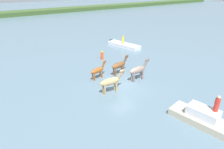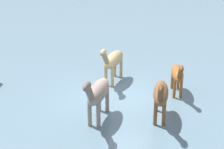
% 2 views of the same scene
% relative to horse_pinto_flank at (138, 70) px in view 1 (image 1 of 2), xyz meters
% --- Properties ---
extents(ground_plane, '(196.87, 196.87, 0.00)m').
position_rel_horse_pinto_flank_xyz_m(ground_plane, '(-1.95, 0.11, -1.12)').
color(ground_plane, slate).
extents(distant_shoreline, '(177.19, 6.00, 2.40)m').
position_rel_horse_pinto_flank_xyz_m(distant_shoreline, '(-1.95, 53.04, -1.12)').
color(distant_shoreline, '#365126').
rests_on(distant_shoreline, ground_plane).
extents(horse_pinto_flank, '(2.62, 0.73, 2.03)m').
position_rel_horse_pinto_flank_xyz_m(horse_pinto_flank, '(0.00, 0.00, 0.00)').
color(horse_pinto_flank, gray).
rests_on(horse_pinto_flank, ground_plane).
extents(horse_mid_herd, '(2.44, 0.85, 1.88)m').
position_rel_horse_pinto_flank_xyz_m(horse_mid_herd, '(-0.76, 2.20, -0.08)').
color(horse_mid_herd, brown).
rests_on(horse_mid_herd, ground_plane).
extents(horse_gray_outer, '(2.54, 0.69, 1.97)m').
position_rel_horse_pinto_flank_xyz_m(horse_gray_outer, '(-3.65, -0.59, -0.03)').
color(horse_gray_outer, tan).
rests_on(horse_gray_outer, ground_plane).
extents(horse_dark_mare, '(2.18, 0.89, 1.69)m').
position_rel_horse_pinto_flank_xyz_m(horse_dark_mare, '(-3.22, 2.48, -0.19)').
color(horse_dark_mare, brown).
rests_on(horse_dark_mare, ground_plane).
extents(boat_launch_far, '(2.66, 6.00, 1.37)m').
position_rel_horse_pinto_flank_xyz_m(boat_launch_far, '(-0.57, -8.19, -0.79)').
color(boat_launch_far, '#B7AD93').
rests_on(boat_launch_far, ground_plane).
extents(boat_skiff_near, '(2.77, 5.63, 0.76)m').
position_rel_horse_pinto_flank_xyz_m(boat_skiff_near, '(5.58, 9.91, -0.94)').
color(boat_skiff_near, silver).
rests_on(boat_skiff_near, ground_plane).
extents(person_spotter_bow, '(0.32, 0.32, 1.19)m').
position_rel_horse_pinto_flank_xyz_m(person_spotter_bow, '(-0.33, -8.22, 0.65)').
color(person_spotter_bow, red).
rests_on(person_spotter_bow, boat_launch_far).
extents(person_watcher_seated, '(0.32, 0.32, 1.19)m').
position_rel_horse_pinto_flank_xyz_m(person_watcher_seated, '(5.53, 10.12, 0.04)').
color(person_watcher_seated, yellow).
rests_on(person_watcher_seated, boat_skiff_near).
extents(buoy_channel_marker, '(0.36, 0.36, 1.14)m').
position_rel_horse_pinto_flank_xyz_m(buoy_channel_marker, '(0.03, 7.10, -0.61)').
color(buoy_channel_marker, '#E54C19').
rests_on(buoy_channel_marker, ground_plane).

